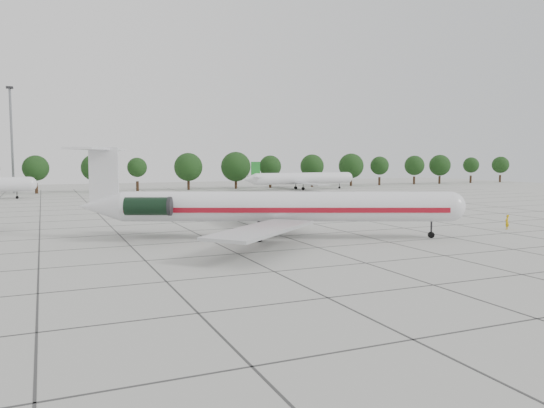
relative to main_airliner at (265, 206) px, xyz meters
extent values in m
plane|color=#B1B1AA|center=(2.28, 0.50, -3.35)|extent=(260.00, 260.00, 0.00)
cube|color=#383838|center=(2.28, 15.50, -3.35)|extent=(170.00, 170.00, 0.02)
cylinder|color=silver|center=(2.06, -0.90, -0.03)|extent=(32.60, 16.51, 3.13)
sphere|color=silver|center=(17.74, -7.72, -0.03)|extent=(3.13, 3.13, 3.13)
cone|color=silver|center=(-15.79, 6.87, -0.03)|extent=(5.60, 4.77, 3.13)
cube|color=maroon|center=(2.70, 0.56, -0.27)|extent=(30.50, 13.31, 0.52)
cube|color=maroon|center=(1.43, -2.35, -0.27)|extent=(30.50, 13.31, 0.52)
cube|color=#B7BABC|center=(3.30, 7.89, -1.31)|extent=(4.74, 14.35, 0.28)
cube|color=#B7BABC|center=(-3.52, -7.79, -1.31)|extent=(13.56, 12.71, 0.28)
cube|color=black|center=(-9.71, 6.55, 0.25)|extent=(2.41, 1.97, 0.24)
cylinder|color=black|center=(-9.45, 7.16, 0.25)|extent=(4.90, 3.47, 1.80)
cube|color=black|center=(-11.42, 2.63, 0.25)|extent=(2.41, 1.97, 0.24)
cylinder|color=black|center=(-11.68, 2.02, 0.25)|extent=(4.90, 3.47, 1.80)
cube|color=silver|center=(-15.35, 6.68, 3.29)|extent=(2.89, 1.46, 5.70)
cube|color=silver|center=(-15.96, 6.94, 5.95)|extent=(7.16, 11.59, 0.21)
cylinder|color=black|center=(16.00, -6.96, -2.45)|extent=(0.25, 0.25, 1.80)
cylinder|color=black|center=(16.00, -6.96, -3.02)|extent=(0.72, 0.51, 0.66)
cylinder|color=black|center=(0.44, 2.50, -2.12)|extent=(0.30, 0.30, 1.71)
cylinder|color=black|center=(0.44, 2.50, -2.88)|extent=(1.10, 0.90, 0.95)
cylinder|color=black|center=(-1.53, -2.03, -2.12)|extent=(0.30, 0.30, 1.71)
cylinder|color=black|center=(-1.53, -2.03, -2.88)|extent=(1.10, 0.90, 0.95)
imported|color=#CC9F0C|center=(28.73, -5.09, -2.48)|extent=(0.75, 0.62, 1.74)
cylinder|color=silver|center=(41.99, 74.48, -0.35)|extent=(27.20, 3.00, 3.00)
cube|color=#B7BABC|center=(40.99, 74.48, -1.55)|extent=(3.50, 27.20, 0.25)
cube|color=#197222|center=(28.55, 74.48, 2.25)|extent=(2.40, 0.25, 3.60)
cylinder|color=black|center=(40.99, 76.68, -2.95)|extent=(0.80, 0.45, 0.80)
cylinder|color=black|center=(40.99, 72.28, -2.95)|extent=(0.80, 0.45, 0.80)
cylinder|color=#332114|center=(-22.60, 85.50, -2.10)|extent=(0.70, 0.70, 2.50)
sphere|color=black|center=(-22.60, 85.50, 2.65)|extent=(5.99, 5.99, 5.99)
cylinder|color=#332114|center=(-9.41, 85.50, -2.10)|extent=(0.70, 0.70, 2.50)
sphere|color=black|center=(-9.41, 85.50, 2.65)|extent=(6.50, 6.50, 6.50)
cylinder|color=#332114|center=(0.78, 85.50, -2.10)|extent=(0.70, 0.70, 2.50)
sphere|color=black|center=(0.78, 85.50, 2.65)|extent=(4.93, 4.93, 4.93)
cylinder|color=#332114|center=(13.97, 85.50, -2.10)|extent=(0.70, 0.70, 2.50)
sphere|color=black|center=(13.97, 85.50, 2.65)|extent=(7.40, 7.40, 7.40)
cylinder|color=#332114|center=(27.16, 85.50, -2.10)|extent=(0.70, 0.70, 2.50)
sphere|color=black|center=(27.16, 85.50, 2.65)|extent=(8.08, 8.08, 8.08)
cylinder|color=#332114|center=(37.35, 85.50, -2.10)|extent=(0.70, 0.70, 2.50)
sphere|color=black|center=(37.35, 85.50, 2.65)|extent=(6.17, 6.17, 6.17)
cylinder|color=#332114|center=(50.54, 85.50, -2.10)|extent=(0.70, 0.70, 2.50)
sphere|color=black|center=(50.54, 85.50, 2.65)|extent=(6.82, 6.82, 6.82)
cylinder|color=#332114|center=(63.73, 85.50, -2.10)|extent=(0.70, 0.70, 2.50)
sphere|color=black|center=(63.73, 85.50, 2.65)|extent=(7.44, 7.44, 7.44)
cylinder|color=#332114|center=(73.92, 85.50, -2.10)|extent=(0.70, 0.70, 2.50)
sphere|color=black|center=(73.92, 85.50, 2.65)|extent=(5.66, 5.66, 5.66)
cylinder|color=#332114|center=(87.11, 85.50, -2.10)|extent=(0.70, 0.70, 2.50)
sphere|color=black|center=(87.11, 85.50, 2.65)|extent=(6.25, 6.25, 6.25)
cylinder|color=#332114|center=(97.30, 85.50, -2.10)|extent=(0.70, 0.70, 2.50)
sphere|color=black|center=(97.30, 85.50, 2.65)|extent=(6.79, 6.79, 6.79)
cylinder|color=#332114|center=(110.49, 85.50, -2.10)|extent=(0.70, 0.70, 2.50)
sphere|color=black|center=(110.49, 85.50, 2.65)|extent=(5.16, 5.16, 5.16)
cylinder|color=#332114|center=(123.68, 85.50, -2.10)|extent=(0.70, 0.70, 2.50)
sphere|color=black|center=(123.68, 85.50, 2.65)|extent=(5.68, 5.68, 5.68)
cylinder|color=slate|center=(-27.72, 92.50, 9.15)|extent=(0.56, 0.56, 25.00)
cube|color=black|center=(-27.72, 92.50, 21.85)|extent=(1.60, 1.60, 0.50)
camera|label=1|loc=(-21.20, -50.79, 5.03)|focal=35.00mm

